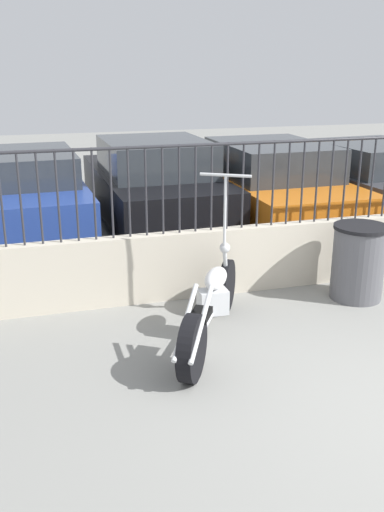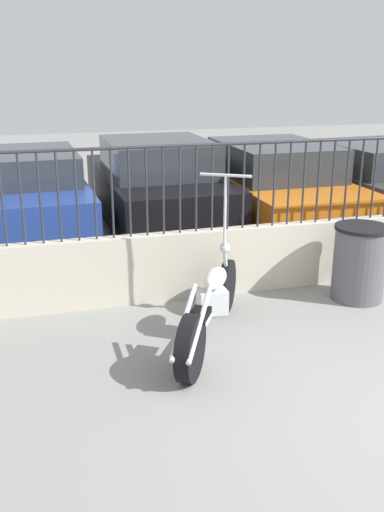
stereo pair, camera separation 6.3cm
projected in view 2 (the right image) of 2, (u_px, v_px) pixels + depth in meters
low_wall at (285, 255)px, 6.84m from camera, size 8.73×0.18×0.78m
fence_railing at (290, 171)px, 6.52m from camera, size 8.73×0.04×0.98m
motorcycle_silver at (209, 309)px, 5.38m from camera, size 1.19×1.86×1.55m
trash_bin at (359, 263)px, 6.46m from camera, size 0.62×0.62×0.87m
car_blue at (20, 193)px, 8.73m from camera, size 2.03×4.09×1.35m
car_black at (156, 184)px, 9.24m from camera, size 1.81×4.07×1.45m
car_orange at (269, 182)px, 9.56m from camera, size 1.81×4.51×1.36m
car_dark_grey at (371, 179)px, 10.01m from camera, size 2.11×4.07×1.29m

